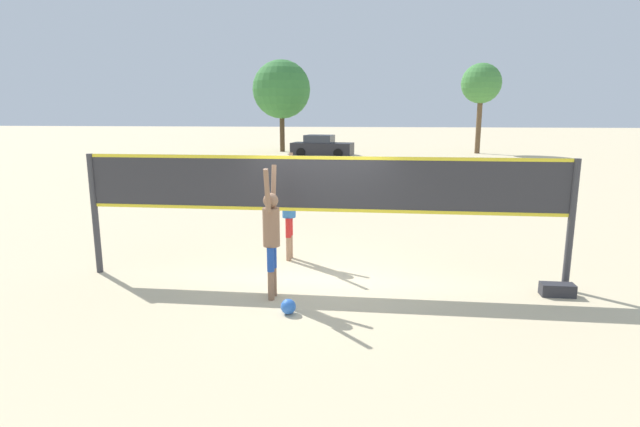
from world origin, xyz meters
TOP-DOWN VIEW (x-y plane):
  - ground_plane at (0.00, 0.00)m, footprint 200.00×200.00m
  - volleyball_net at (0.00, 0.00)m, footprint 8.82×0.12m
  - player_spiker at (-0.69, -0.97)m, footprint 0.28×0.72m
  - player_blocker at (-0.81, 1.30)m, footprint 0.28×0.72m
  - volleyball at (-0.31, -1.62)m, footprint 0.24×0.24m
  - gear_bag at (4.11, -0.32)m, footprint 0.55×0.25m
  - parked_car_near at (-2.96, 26.46)m, footprint 4.48×2.28m
  - tree_left_cluster at (8.53, 30.61)m, footprint 2.95×2.95m
  - tree_right_cluster at (-6.59, 30.65)m, footprint 4.52×4.52m

SIDE VIEW (x-z plane):
  - ground_plane at x=0.00m, z-range 0.00..0.00m
  - gear_bag at x=4.11m, z-range 0.00..0.22m
  - volleyball at x=-0.31m, z-range 0.00..0.24m
  - parked_car_near at x=-2.96m, z-range -0.08..1.44m
  - player_spiker at x=-0.69m, z-range 0.06..2.29m
  - player_blocker at x=-0.81m, z-range 0.07..2.31m
  - volleyball_net at x=0.00m, z-range 0.49..2.81m
  - tree_right_cluster at x=-6.59m, z-range 1.28..8.38m
  - tree_left_cluster at x=8.53m, z-range 1.79..8.47m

